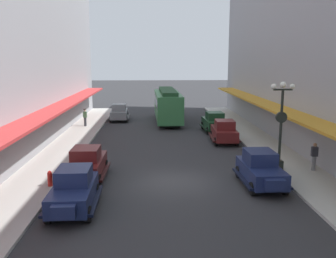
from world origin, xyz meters
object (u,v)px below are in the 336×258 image
(parked_car_1, at_px, (87,163))
(parked_car_4, at_px, (74,189))
(parked_car_3, at_px, (224,131))
(lamp_post_with_clock, at_px, (281,122))
(pedestrian_0, at_px, (314,156))
(pedestrian_1, at_px, (85,117))
(fire_hydrant, at_px, (50,178))
(parked_car_0, at_px, (119,112))
(parked_car_2, at_px, (261,168))
(streetcar, at_px, (168,104))
(parked_car_5, at_px, (214,121))

(parked_car_1, xyz_separation_m, parked_car_4, (0.14, -4.22, 0.00))
(parked_car_3, bearing_deg, parked_car_1, -136.75)
(parked_car_3, height_order, lamp_post_with_clock, lamp_post_with_clock)
(parked_car_3, xyz_separation_m, lamp_post_with_clock, (1.76, -7.82, 2.04))
(pedestrian_0, bearing_deg, parked_car_3, 114.14)
(parked_car_1, relative_size, pedestrian_1, 2.56)
(fire_hydrant, bearing_deg, parked_car_4, -56.52)
(parked_car_0, relative_size, lamp_post_with_clock, 0.83)
(parked_car_2, xyz_separation_m, parked_car_3, (0.08, 10.31, 0.00))
(parked_car_1, relative_size, lamp_post_with_clock, 0.83)
(parked_car_0, height_order, fire_hydrant, parked_car_0)
(streetcar, bearing_deg, pedestrian_1, -159.93)
(parked_car_5, relative_size, pedestrian_1, 2.58)
(parked_car_2, xyz_separation_m, pedestrian_0, (3.77, 2.08, 0.05))
(parked_car_0, height_order, parked_car_3, same)
(parked_car_5, xyz_separation_m, streetcar, (-4.04, 5.56, 0.96))
(parked_car_4, bearing_deg, parked_car_3, 54.71)
(parked_car_0, height_order, parked_car_4, same)
(parked_car_2, relative_size, parked_car_4, 1.00)
(parked_car_1, xyz_separation_m, parked_car_5, (9.31, 13.33, 0.00))
(parked_car_1, distance_m, pedestrian_0, 13.06)
(parked_car_4, xyz_separation_m, lamp_post_with_clock, (10.97, 5.21, 2.04))
(streetcar, bearing_deg, parked_car_3, -67.95)
(parked_car_2, xyz_separation_m, parked_car_5, (0.04, 14.83, 0.00))
(parked_car_4, xyz_separation_m, streetcar, (5.13, 23.11, 0.96))
(parked_car_0, xyz_separation_m, fire_hydrant, (-1.69, -21.53, -0.38))
(lamp_post_with_clock, relative_size, pedestrian_0, 3.15)
(fire_hydrant, distance_m, pedestrian_0, 14.84)
(fire_hydrant, bearing_deg, parked_car_5, 53.62)
(parked_car_1, bearing_deg, pedestrian_1, 100.36)
(parked_car_4, distance_m, pedestrian_1, 20.35)
(parked_car_2, bearing_deg, parked_car_0, 113.22)
(fire_hydrant, relative_size, pedestrian_0, 0.50)
(parked_car_5, relative_size, streetcar, 0.45)
(parked_car_0, bearing_deg, parked_car_2, -66.78)
(parked_car_0, bearing_deg, parked_car_1, -90.14)
(parked_car_2, bearing_deg, parked_car_4, -163.43)
(parked_car_4, relative_size, pedestrian_1, 2.57)
(parked_car_1, distance_m, pedestrian_1, 16.17)
(parked_car_1, relative_size, parked_car_3, 0.99)
(parked_car_4, height_order, fire_hydrant, parked_car_4)
(parked_car_3, bearing_deg, parked_car_0, 129.75)
(fire_hydrant, bearing_deg, lamp_post_with_clock, 11.17)
(streetcar, distance_m, pedestrian_1, 8.75)
(pedestrian_1, bearing_deg, parked_car_3, -30.07)
(parked_car_0, distance_m, lamp_post_with_clock, 22.09)
(fire_hydrant, bearing_deg, streetcar, 71.31)
(parked_car_0, bearing_deg, streetcar, -11.93)
(parked_car_3, distance_m, lamp_post_with_clock, 8.27)
(parked_car_2, xyz_separation_m, streetcar, (-4.00, 20.39, 0.96))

